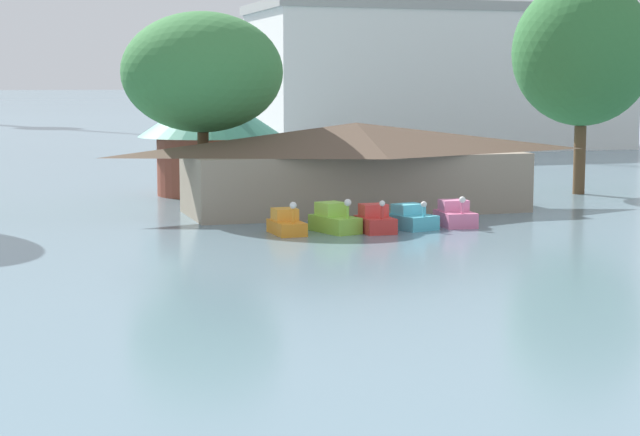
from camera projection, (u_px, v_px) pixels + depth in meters
pedal_boat_orange at (286, 224)px, 51.93m from camera, size 1.40×2.55×1.67m
pedal_boat_lime at (334, 220)px, 52.61m from camera, size 2.09×3.01×1.73m
pedal_boat_red at (375, 221)px, 52.54m from camera, size 1.50×2.27×1.66m
pedal_boat_cyan at (411, 219)px, 53.80m from camera, size 2.29×2.71×1.47m
pedal_boat_pink at (455, 216)px, 54.82m from camera, size 1.78×2.58×1.62m
boathouse at (356, 165)px, 60.51m from camera, size 20.37×7.36×5.02m
green_roof_pavilion at (211, 134)px, 69.74m from camera, size 9.43×9.43×7.61m
shoreline_tree_mid at (202, 72)px, 60.12m from camera, size 9.04×9.04×11.18m
shoreline_tree_right at (583, 53)px, 69.42m from camera, size 9.06×9.06×13.86m
background_building_block at (439, 77)px, 118.16m from camera, size 40.73×17.10×15.52m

